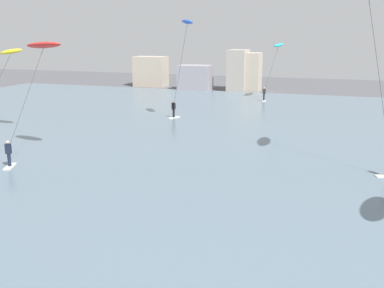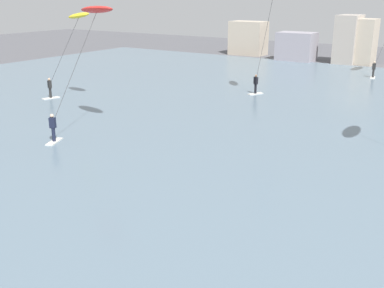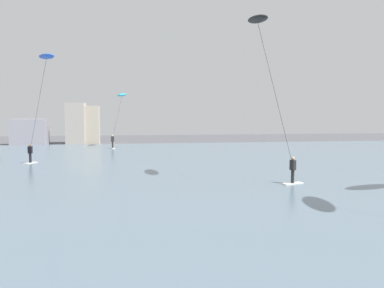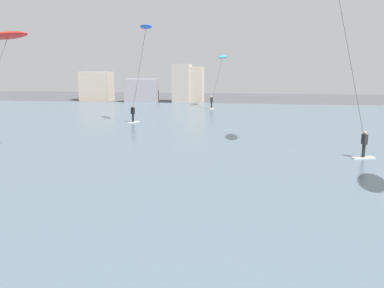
{
  "view_description": "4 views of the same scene",
  "coord_description": "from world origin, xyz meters",
  "px_view_note": "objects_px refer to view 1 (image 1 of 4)",
  "views": [
    {
      "loc": [
        6.22,
        -4.32,
        8.06
      ],
      "look_at": [
        -0.64,
        16.3,
        2.64
      ],
      "focal_mm": 41.87,
      "sensor_mm": 36.0,
      "label": 1
    },
    {
      "loc": [
        7.82,
        0.16,
        8.18
      ],
      "look_at": [
        -1.36,
        14.19,
        2.74
      ],
      "focal_mm": 43.52,
      "sensor_mm": 36.0,
      "label": 2
    },
    {
      "loc": [
        -0.65,
        -0.91,
        4.36
      ],
      "look_at": [
        1.23,
        10.93,
        3.45
      ],
      "focal_mm": 38.28,
      "sensor_mm": 36.0,
      "label": 3
    },
    {
      "loc": [
        2.29,
        -2.66,
        5.56
      ],
      "look_at": [
        0.43,
        10.66,
        2.95
      ],
      "focal_mm": 38.02,
      "sensor_mm": 36.0,
      "label": 4
    }
  ],
  "objects_px": {
    "kitesurfer_black": "(371,15)",
    "kitesurfer_red": "(40,56)",
    "kitesurfer_yellow": "(7,61)",
    "kitesurfer_blue": "(185,36)",
    "kitesurfer_cyan": "(277,49)"
  },
  "relations": [
    {
      "from": "kitesurfer_black",
      "to": "kitesurfer_red",
      "type": "bearing_deg",
      "value": -169.95
    },
    {
      "from": "kitesurfer_yellow",
      "to": "kitesurfer_red",
      "type": "distance_m",
      "value": 9.02
    },
    {
      "from": "kitesurfer_blue",
      "to": "kitesurfer_red",
      "type": "distance_m",
      "value": 15.33
    },
    {
      "from": "kitesurfer_yellow",
      "to": "kitesurfer_cyan",
      "type": "xyz_separation_m",
      "value": [
        17.93,
        25.62,
        0.29
      ]
    },
    {
      "from": "kitesurfer_yellow",
      "to": "kitesurfer_red",
      "type": "height_order",
      "value": "kitesurfer_red"
    },
    {
      "from": "kitesurfer_blue",
      "to": "kitesurfer_red",
      "type": "bearing_deg",
      "value": -107.83
    },
    {
      "from": "kitesurfer_blue",
      "to": "kitesurfer_black",
      "type": "distance_m",
      "value": 18.65
    },
    {
      "from": "kitesurfer_yellow",
      "to": "kitesurfer_black",
      "type": "distance_m",
      "value": 27.1
    },
    {
      "from": "kitesurfer_cyan",
      "to": "kitesurfer_blue",
      "type": "height_order",
      "value": "kitesurfer_blue"
    },
    {
      "from": "kitesurfer_yellow",
      "to": "kitesurfer_blue",
      "type": "bearing_deg",
      "value": 37.75
    },
    {
      "from": "kitesurfer_blue",
      "to": "kitesurfer_black",
      "type": "bearing_deg",
      "value": -36.55
    },
    {
      "from": "kitesurfer_black",
      "to": "kitesurfer_blue",
      "type": "bearing_deg",
      "value": 143.45
    },
    {
      "from": "kitesurfer_blue",
      "to": "kitesurfer_red",
      "type": "relative_size",
      "value": 1.22
    },
    {
      "from": "kitesurfer_yellow",
      "to": "kitesurfer_black",
      "type": "xyz_separation_m",
      "value": [
        26.84,
        -1.87,
        3.17
      ]
    },
    {
      "from": "kitesurfer_blue",
      "to": "kitesurfer_cyan",
      "type": "bearing_deg",
      "value": 69.8
    }
  ]
}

